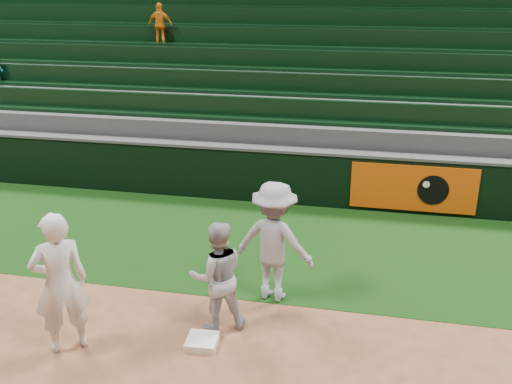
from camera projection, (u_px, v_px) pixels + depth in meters
ground at (211, 331)px, 8.18m from camera, size 70.00×70.00×0.00m
foul_grass at (254, 242)px, 10.92m from camera, size 36.00×4.20×0.01m
first_base at (202, 341)px, 7.87m from camera, size 0.45×0.45×0.10m
first_baseman at (60, 283)px, 7.47m from camera, size 0.87×0.82×2.00m
baserunner at (217, 276)px, 8.01m from camera, size 0.98×0.89×1.64m
base_coach at (274, 242)px, 8.71m from camera, size 1.36×0.95×1.92m
field_wall at (276, 175)px, 12.71m from camera, size 36.00×0.45×1.25m
stadium_seating at (298, 95)px, 15.79m from camera, size 36.00×5.95×5.62m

